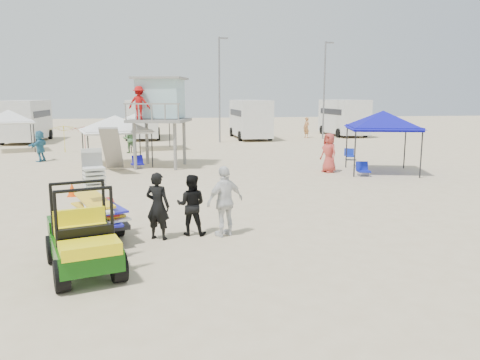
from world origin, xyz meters
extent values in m
plane|color=beige|center=(0.00, 0.00, 0.00)|extent=(140.00, 140.00, 0.00)
cube|color=#0F480B|center=(-3.23, 0.15, 0.52)|extent=(1.80, 2.60, 0.42)
cube|color=yellow|center=(-3.23, 0.15, 0.78)|extent=(1.22, 0.94, 0.23)
cylinder|color=black|center=(-3.75, -0.70, 0.30)|extent=(0.43, 0.66, 0.61)
cube|color=black|center=(-3.23, 2.45, 0.45)|extent=(1.70, 2.08, 0.11)
cylinder|color=black|center=(-3.76, 2.45, 0.24)|extent=(0.32, 0.51, 0.47)
imported|color=black|center=(-1.73, 2.15, 0.86)|extent=(0.74, 0.65, 1.71)
imported|color=black|center=(-0.88, 2.40, 0.79)|extent=(0.89, 0.77, 1.59)
imported|color=white|center=(-0.03, 2.15, 0.91)|extent=(1.16, 0.88, 1.83)
cylinder|color=gray|center=(-2.62, 13.63, 1.15)|extent=(0.17, 0.17, 2.29)
cube|color=gray|center=(-1.62, 14.64, 2.37)|extent=(3.39, 3.39, 0.15)
cube|color=#9EC6CC|center=(-1.62, 14.92, 3.44)|extent=(2.52, 2.33, 1.93)
imported|color=#B20F0F|center=(-2.35, 13.73, 3.24)|extent=(1.04, 0.60, 1.61)
cylinder|color=black|center=(7.21, 9.62, 1.08)|extent=(0.06, 0.06, 2.16)
pyramid|color=#0F0EA1|center=(8.64, 11.05, 2.91)|extent=(3.70, 3.70, 0.80)
cube|color=#0F0EA1|center=(8.64, 11.05, 2.11)|extent=(3.70, 3.70, 0.18)
cylinder|color=black|center=(-5.43, 14.12, 0.92)|extent=(0.06, 0.06, 1.85)
pyramid|color=white|center=(-3.89, 15.66, 2.60)|extent=(3.90, 3.90, 0.80)
cube|color=white|center=(-3.89, 15.66, 1.80)|extent=(3.90, 3.90, 0.18)
pyramid|color=silver|center=(-11.27, 23.23, 2.71)|extent=(3.56, 3.56, 0.80)
cube|color=silver|center=(-11.27, 23.23, 1.91)|extent=(3.56, 3.56, 0.18)
cylinder|color=black|center=(-3.66, 21.44, 1.06)|extent=(0.06, 0.06, 2.13)
pyramid|color=silver|center=(-2.20, 22.89, 2.88)|extent=(3.41, 3.41, 0.80)
cube|color=silver|center=(-2.20, 22.89, 2.08)|extent=(3.41, 3.41, 0.18)
imported|color=#B41315|center=(-6.21, 20.58, 0.91)|extent=(2.21, 2.25, 1.81)
imported|color=yellow|center=(-7.66, 21.97, 0.89)|extent=(2.48, 2.50, 1.78)
cone|color=#FF4708|center=(-4.82, 7.91, 0.25)|extent=(0.34, 0.34, 0.50)
cone|color=red|center=(-4.82, 12.84, 0.25)|extent=(0.34, 0.34, 0.50)
cube|color=#120FAB|center=(-2.78, 14.24, 0.22)|extent=(0.68, 0.66, 0.06)
cube|color=#120FAB|center=(-2.78, 14.48, 0.42)|extent=(0.57, 0.35, 0.44)
cylinder|color=#B2B2B7|center=(-3.00, 14.04, 0.10)|extent=(0.03, 0.03, 0.20)
cube|color=#0E1B9D|center=(7.42, 10.18, 0.22)|extent=(0.62, 0.59, 0.06)
cube|color=#0E1B9D|center=(7.42, 10.42, 0.42)|extent=(0.56, 0.27, 0.44)
cylinder|color=#B2B2B7|center=(7.20, 9.98, 0.10)|extent=(0.03, 0.03, 0.20)
cube|color=#0D2295|center=(8.98, 15.42, 0.22)|extent=(0.69, 0.67, 0.06)
cube|color=#0D2295|center=(8.98, 15.66, 0.42)|extent=(0.56, 0.37, 0.44)
cylinder|color=#B2B2B7|center=(8.76, 15.22, 0.10)|extent=(0.03, 0.03, 0.20)
cube|color=silver|center=(-12.00, 30.00, 1.75)|extent=(2.50, 6.80, 3.00)
cube|color=black|center=(-12.00, 30.00, 2.20)|extent=(2.54, 5.44, 0.50)
cylinder|color=black|center=(-13.25, 27.82, 0.40)|extent=(0.25, 0.80, 0.80)
cube|color=silver|center=(-3.00, 31.50, 1.75)|extent=(2.50, 6.50, 3.00)
cube|color=black|center=(-3.00, 31.50, 2.20)|extent=(2.54, 5.20, 0.50)
cylinder|color=black|center=(-4.25, 29.42, 0.40)|extent=(0.25, 0.80, 0.80)
cube|color=silver|center=(6.00, 30.00, 1.75)|extent=(2.50, 7.00, 3.00)
cube|color=black|center=(6.00, 30.00, 2.20)|extent=(2.54, 5.60, 0.50)
cylinder|color=black|center=(4.75, 27.76, 0.40)|extent=(0.25, 0.80, 0.80)
cube|color=silver|center=(15.00, 31.50, 1.75)|extent=(2.50, 6.60, 3.00)
cube|color=black|center=(15.00, 31.50, 2.20)|extent=(2.54, 5.28, 0.50)
cylinder|color=black|center=(13.75, 29.39, 0.40)|extent=(0.25, 0.80, 0.80)
cylinder|color=slate|center=(3.00, 27.00, 4.00)|extent=(0.14, 0.14, 8.00)
cylinder|color=slate|center=(12.00, 28.50, 4.00)|extent=(0.14, 0.14, 8.00)
imported|color=#B87845|center=(10.97, 29.83, 0.89)|extent=(0.66, 0.76, 1.77)
imported|color=#4A7848|center=(-3.52, 21.06, 0.89)|extent=(0.90, 0.71, 1.79)
imported|color=teal|center=(-8.18, 17.84, 0.86)|extent=(0.96, 1.67, 1.71)
imported|color=#B83D34|center=(6.22, 11.52, 0.93)|extent=(0.91, 1.07, 1.86)
camera|label=1|loc=(-1.63, -9.41, 3.56)|focal=35.00mm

